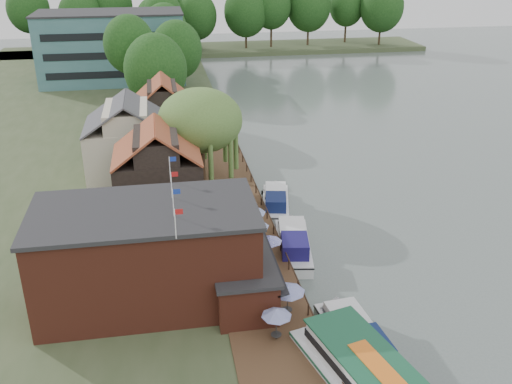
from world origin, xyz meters
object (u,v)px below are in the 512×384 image
cruiser_0 (357,336)px  cruiser_2 (276,199)px  umbrella_1 (287,299)px  pub (176,252)px  cottage_b (128,137)px  umbrella_0 (276,324)px  umbrella_4 (255,233)px  cottage_c (163,112)px  umbrella_2 (263,276)px  cottage_a (158,168)px  swan (364,360)px  umbrella_5 (252,219)px  cruiser_1 (293,241)px  willow (201,139)px  umbrella_3 (269,248)px  hotel_block (112,47)px

cruiser_0 → cruiser_2: cruiser_0 is taller
umbrella_1 → pub: bearing=153.5°
cottage_b → umbrella_0: bearing=-72.2°
umbrella_4 → cottage_c: bearing=103.6°
cottage_c → umbrella_2: (6.17, -34.41, -2.96)m
pub → cottage_c: bearing=90.0°
cruiser_2 → umbrella_1: bearing=-87.8°
pub → cruiser_2: (10.36, 15.10, -3.56)m
pub → cottage_c: (0.00, 34.00, 0.60)m
cottage_a → cruiser_2: bearing=0.5°
umbrella_4 → cruiser_2: size_ratio=0.26×
cottage_a → swan: size_ratio=19.55×
pub → cruiser_0: 13.60m
cottage_a → cruiser_2: cottage_a is taller
pub → cruiser_2: size_ratio=2.19×
cottage_b → swan: bearing=-65.1°
umbrella_4 → umbrella_5: 2.61m
cottage_b → umbrella_1: size_ratio=3.98×
pub → cruiser_1: 12.40m
cruiser_0 → cruiser_1: cruiser_1 is taller
pub → cottage_b: 25.33m
willow → cruiser_1: 15.98m
cruiser_0 → cruiser_1: (-1.13, 13.20, 0.01)m
cruiser_1 → swan: 14.52m
pub → umbrella_2: pub is taller
umbrella_2 → cruiser_1: bearing=59.8°
pub → umbrella_3: pub is taller
cruiser_0 → cruiser_1: 13.25m
hotel_block → cottage_a: (7.00, -56.00, -1.90)m
cottage_c → swan: bearing=-74.9°
cottage_b → umbrella_1: (11.28, -28.62, -2.96)m
hotel_block → cruiser_2: 59.15m
cottage_a → cruiser_0: size_ratio=0.88×
swan → umbrella_4: bearing=108.1°
umbrella_3 → umbrella_4: (-0.71, 2.72, 0.00)m
cruiser_2 → pub: bearing=-112.9°
umbrella_0 → umbrella_2: bearing=88.1°
umbrella_2 → umbrella_3: (1.25, 3.89, 0.00)m
cottage_c → cruiser_2: (10.36, -18.90, -4.16)m
umbrella_0 → cruiser_1: umbrella_0 is taller
willow → umbrella_0: size_ratio=4.39×
umbrella_5 → cruiser_1: bearing=-38.2°
hotel_block → cruiser_1: size_ratio=2.58×
cottage_b → willow: 9.07m
cottage_a → cottage_c: (1.00, 19.00, 0.00)m
umbrella_1 → swan: umbrella_1 is taller
hotel_block → swan: 81.74m
cottage_c → umbrella_2: 35.08m
umbrella_1 → umbrella_5: same height
umbrella_0 → umbrella_5: bearing=86.4°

